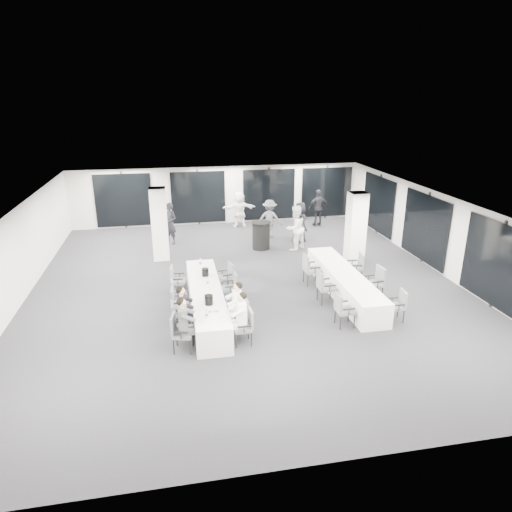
{
  "coord_description": "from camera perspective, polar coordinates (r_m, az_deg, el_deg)",
  "views": [
    {
      "loc": [
        -2.33,
        -13.92,
        6.07
      ],
      "look_at": [
        0.29,
        -0.2,
        1.1
      ],
      "focal_mm": 32.0,
      "sensor_mm": 36.0,
      "label": 1
    }
  ],
  "objects": [
    {
      "name": "room",
      "position": [
        16.07,
        1.21,
        2.66
      ],
      "size": [
        14.04,
        16.04,
        2.84
      ],
      "color": "#25252A",
      "rests_on": "ground"
    },
    {
      "name": "column_left",
      "position": [
        17.75,
        -11.97,
        3.92
      ],
      "size": [
        0.6,
        0.6,
        2.8
      ],
      "primitive_type": "cube",
      "color": "white",
      "rests_on": "floor"
    },
    {
      "name": "column_right",
      "position": [
        16.94,
        12.34,
        3.14
      ],
      "size": [
        0.6,
        0.6,
        2.8
      ],
      "primitive_type": "cube",
      "color": "white",
      "rests_on": "floor"
    },
    {
      "name": "banquet_table_main",
      "position": [
        13.43,
        -6.21,
        -5.6
      ],
      "size": [
        0.9,
        5.0,
        0.75
      ],
      "primitive_type": "cube",
      "color": "silver",
      "rests_on": "floor"
    },
    {
      "name": "banquet_table_side",
      "position": [
        14.83,
        10.93,
        -3.35
      ],
      "size": [
        0.9,
        5.0,
        0.75
      ],
      "primitive_type": "cube",
      "color": "silver",
      "rests_on": "floor"
    },
    {
      "name": "cocktail_table",
      "position": [
        18.79,
        0.64,
        2.61
      ],
      "size": [
        0.82,
        0.82,
        1.14
      ],
      "color": "black",
      "rests_on": "floor"
    },
    {
      "name": "chair_main_left_near",
      "position": [
        11.56,
        -9.56,
        -9.15
      ],
      "size": [
        0.59,
        0.62,
        0.98
      ],
      "rotation": [
        0.0,
        0.0,
        -1.78
      ],
      "color": "#54575C",
      "rests_on": "floor"
    },
    {
      "name": "chair_main_left_second",
      "position": [
        12.18,
        -9.67,
        -7.61
      ],
      "size": [
        0.5,
        0.56,
        0.98
      ],
      "rotation": [
        0.0,
        0.0,
        -1.55
      ],
      "color": "#54575C",
      "rests_on": "floor"
    },
    {
      "name": "chair_main_left_mid",
      "position": [
        13.08,
        -9.79,
        -5.69
      ],
      "size": [
        0.51,
        0.56,
        0.95
      ],
      "rotation": [
        0.0,
        0.0,
        -1.64
      ],
      "color": "#54575C",
      "rests_on": "floor"
    },
    {
      "name": "chair_main_left_fourth",
      "position": [
        13.87,
        -9.84,
        -4.41
      ],
      "size": [
        0.47,
        0.51,
        0.86
      ],
      "rotation": [
        0.0,
        0.0,
        -1.49
      ],
      "color": "#54575C",
      "rests_on": "floor"
    },
    {
      "name": "chair_main_left_far",
      "position": [
        14.73,
        -9.96,
        -2.79
      ],
      "size": [
        0.53,
        0.57,
        0.93
      ],
      "rotation": [
        0.0,
        0.0,
        -1.71
      ],
      "color": "#54575C",
      "rests_on": "floor"
    },
    {
      "name": "chair_main_right_near",
      "position": [
        11.73,
        -1.32,
        -8.56
      ],
      "size": [
        0.48,
        0.54,
        0.94
      ],
      "rotation": [
        0.0,
        0.0,
        1.6
      ],
      "color": "#54575C",
      "rests_on": "floor"
    },
    {
      "name": "chair_main_right_second",
      "position": [
        12.29,
        -1.82,
        -7.16
      ],
      "size": [
        0.49,
        0.54,
        0.93
      ],
      "rotation": [
        0.0,
        0.0,
        1.6
      ],
      "color": "#54575C",
      "rests_on": "floor"
    },
    {
      "name": "chair_main_right_mid",
      "position": [
        13.13,
        -2.49,
        -5.51
      ],
      "size": [
        0.54,
        0.56,
        0.88
      ],
      "rotation": [
        0.0,
        0.0,
        1.31
      ],
      "color": "#54575C",
      "rests_on": "floor"
    },
    {
      "name": "chair_main_right_fourth",
      "position": [
        14.03,
        -3.08,
        -3.72
      ],
      "size": [
        0.47,
        0.53,
        0.91
      ],
      "rotation": [
        0.0,
        0.0,
        1.6
      ],
      "color": "#54575C",
      "rests_on": "floor"
    },
    {
      "name": "chair_main_right_far",
      "position": [
        14.95,
        -3.62,
        -2.32
      ],
      "size": [
        0.54,
        0.56,
        0.87
      ],
      "rotation": [
        0.0,
        0.0,
        1.83
      ],
      "color": "#54575C",
      "rests_on": "floor"
    },
    {
      "name": "chair_side_left_near",
      "position": [
        12.77,
        10.76,
        -6.41
      ],
      "size": [
        0.49,
        0.55,
        0.95
      ],
      "rotation": [
        0.0,
        0.0,
        -1.55
      ],
      "color": "#54575C",
      "rests_on": "floor"
    },
    {
      "name": "chair_side_left_mid",
      "position": [
        14.06,
        8.5,
        -3.61
      ],
      "size": [
        0.52,
        0.58,
        1.02
      ],
      "rotation": [
        0.0,
        0.0,
        -1.56
      ],
      "color": "#54575C",
      "rests_on": "floor"
    },
    {
      "name": "chair_side_left_far",
      "position": [
        15.34,
        6.73,
        -1.44
      ],
      "size": [
        0.55,
        0.61,
        1.04
      ],
      "rotation": [
        0.0,
        0.0,
        -1.53
      ],
      "color": "#54575C",
      "rests_on": "floor"
    },
    {
      "name": "chair_side_right_near",
      "position": [
        13.47,
        17.34,
        -5.7
      ],
      "size": [
        0.48,
        0.53,
        0.9
      ],
      "rotation": [
        0.0,
        0.0,
        1.51
      ],
      "color": "#54575C",
      "rests_on": "floor"
    },
    {
      "name": "chair_side_right_mid",
      "position": [
        14.66,
        14.75,
        -3.02
      ],
      "size": [
        0.57,
        0.62,
        1.04
      ],
      "rotation": [
        0.0,
        0.0,
        1.67
      ],
      "color": "#54575C",
      "rests_on": "floor"
    },
    {
      "name": "chair_side_right_far",
      "position": [
        15.92,
        12.49,
        -1.13
      ],
      "size": [
        0.54,
        0.59,
        0.98
      ],
      "rotation": [
        0.0,
        0.0,
        1.48
      ],
      "color": "#54575C",
      "rests_on": "floor"
    },
    {
      "name": "seated_guest_a",
      "position": [
        11.43,
        -8.79,
        -8.02
      ],
      "size": [
        0.5,
        0.38,
        1.44
      ],
      "rotation": [
        0.0,
        0.0,
        -1.57
      ],
      "color": "#4F5256",
      "rests_on": "floor"
    },
    {
      "name": "seated_guest_b",
      "position": [
        12.07,
        -8.94,
        -6.47
      ],
      "size": [
        0.5,
        0.38,
        1.44
      ],
      "rotation": [
        0.0,
        0.0,
        -1.57
      ],
      "color": "black",
      "rests_on": "floor"
    },
    {
      "name": "seated_guest_c",
      "position": [
        11.57,
        -2.14,
        -7.41
      ],
      "size": [
        0.5,
        0.38,
        1.44
      ],
      "rotation": [
        0.0,
        0.0,
        1.57
      ],
      "color": "white",
      "rests_on": "floor"
    },
    {
      "name": "seated_guest_d",
      "position": [
        12.15,
        -2.61,
        -6.05
      ],
      "size": [
        0.5,
        0.38,
        1.44
      ],
      "rotation": [
        0.0,
        0.0,
        1.57
      ],
      "color": "white",
      "rests_on": "floor"
    },
    {
      "name": "standing_guest_b",
      "position": [
        18.6,
        4.94,
        3.87
      ],
      "size": [
        1.19,
        1.04,
        2.1
      ],
      "primitive_type": "imported",
      "rotation": [
        0.0,
        0.0,
        3.67
      ],
      "color": "white",
      "rests_on": "floor"
    },
    {
      "name": "standing_guest_c",
      "position": [
        20.29,
        1.72,
        5.0
      ],
      "size": [
        1.38,
        1.01,
        1.92
      ],
      "primitive_type": "imported",
      "rotation": [
        0.0,
        0.0,
        2.8
      ],
      "color": "#4F5256",
      "rests_on": "floor"
    },
    {
      "name": "standing_guest_d",
      "position": [
        22.25,
        7.8,
        6.27
      ],
      "size": [
        1.27,
        0.82,
        2.02
      ],
      "primitive_type": "imported",
      "rotation": [
        0.0,
        0.0,
        3.27
      ],
      "color": "black",
      "rests_on": "floor"
    },
    {
      "name": "standing_guest_e",
      "position": [
        19.77,
        5.52,
        4.58
      ],
      "size": [
        0.78,
        1.05,
        1.95
      ],
      "primitive_type": "imported",
      "rotation": [
        0.0,
        0.0,
        1.8
      ],
      "color": "black",
      "rests_on": "floor"
    },
    {
      "name": "standing_guest_f",
      "position": [
        21.96,
        -2.07,
        6.16
      ],
      "size": [
        1.78,
        0.69,
        1.94
      ],
      "primitive_type": "imported",
      "rotation": [
        0.0,
        0.0,
        3.14
      ],
      "color": "white",
      "rests_on": "floor"
    },
    {
      "name": "standing_guest_g",
      "position": [
        19.67,
        -10.73,
        4.34
      ],
      "size": [
        0.94,
        0.92,
        2.01
      ],
      "primitive_type": "imported",
      "rotation": [
        0.0,
        0.0,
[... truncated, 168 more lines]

